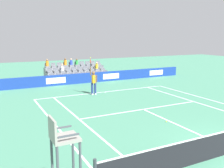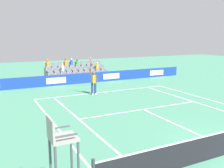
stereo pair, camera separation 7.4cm
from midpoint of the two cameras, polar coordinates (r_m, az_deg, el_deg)
name	(u,v)px [view 1 (the left image)]	position (r m, az deg, el deg)	size (l,w,h in m)	color
line_baseline	(105,92)	(20.16, -1.80, -1.80)	(10.97, 0.10, 0.01)	white
line_service	(143,109)	(15.53, 6.93, -5.71)	(8.23, 0.10, 0.01)	white
line_centre_service	(179,126)	(13.13, 14.83, -9.08)	(0.10, 6.40, 0.01)	white
line_singles_sideline_left	(82,122)	(13.34, -6.93, -8.48)	(0.10, 11.89, 0.01)	white
line_singles_sideline_right	(198,103)	(17.78, 18.87, -4.10)	(0.10, 11.89, 0.01)	white
line_doubles_sideline_left	(56,126)	(12.97, -12.70, -9.25)	(0.10, 11.89, 0.01)	white
line_doubles_sideline_right	(213,101)	(18.77, 21.80, -3.53)	(0.10, 11.89, 0.01)	white
line_centre_mark	(105,92)	(20.07, -1.68, -1.86)	(0.10, 0.20, 0.01)	white
sponsor_barrier	(85,78)	(24.07, -6.31, 1.34)	(22.22, 0.22, 0.96)	#193899
tennis_player	(94,82)	(19.17, -4.32, 0.53)	(0.52, 0.39, 2.85)	navy
umpire_chair	(63,147)	(6.95, -11.44, -13.73)	(0.70, 0.70, 2.34)	#474C54
stadium_stand	(76,74)	(26.22, -8.14, 2.23)	(6.20, 2.85, 2.19)	gray
loose_tennis_ball	(166,121)	(13.49, 12.05, -8.29)	(0.07, 0.07, 0.07)	#D1E533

